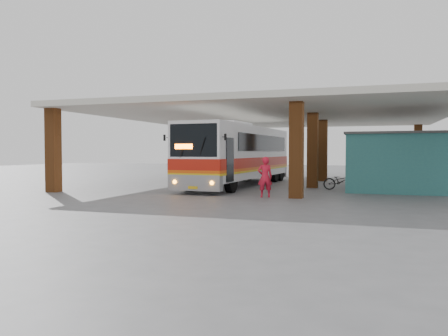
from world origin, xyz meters
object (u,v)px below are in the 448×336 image
at_px(coach_bus, 239,155).
at_px(pedestrian, 265,177).
at_px(motorcycle, 341,181).
at_px(red_chair, 353,177).

height_order(coach_bus, pedestrian, coach_bus).
xyz_separation_m(coach_bus, pedestrian, (3.06, -6.23, -0.98)).
relative_size(motorcycle, pedestrian, 1.02).
xyz_separation_m(motorcycle, pedestrian, (-3.12, -5.02, 0.43)).
xyz_separation_m(coach_bus, red_chair, (6.57, 4.69, -1.54)).
relative_size(coach_bus, pedestrian, 7.15).
bearing_deg(coach_bus, red_chair, 39.01).
relative_size(coach_bus, motorcycle, 7.00).
relative_size(coach_bus, red_chair, 16.39).
xyz_separation_m(coach_bus, motorcycle, (6.18, -1.22, -1.41)).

